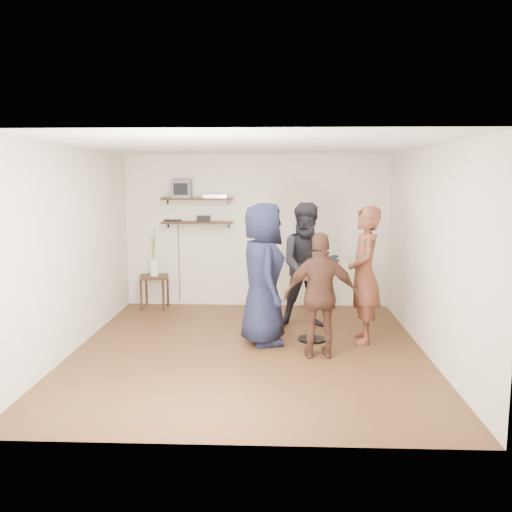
# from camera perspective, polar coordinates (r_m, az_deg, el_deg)

# --- Properties ---
(room) EXTENTS (4.58, 5.08, 2.68)m
(room) POSITION_cam_1_polar(r_m,az_deg,el_deg) (6.81, -0.78, 0.56)
(room) COLOR #442615
(room) RESTS_ON ground
(shelf_upper) EXTENTS (1.20, 0.25, 0.04)m
(shelf_upper) POSITION_cam_1_polar(r_m,az_deg,el_deg) (9.22, -6.23, 6.00)
(shelf_upper) COLOR black
(shelf_upper) RESTS_ON room
(shelf_lower) EXTENTS (1.20, 0.25, 0.04)m
(shelf_lower) POSITION_cam_1_polar(r_m,az_deg,el_deg) (9.25, -6.19, 3.52)
(shelf_lower) COLOR black
(shelf_lower) RESTS_ON room
(crt_monitor) EXTENTS (0.32, 0.30, 0.30)m
(crt_monitor) POSITION_cam_1_polar(r_m,az_deg,el_deg) (9.26, -7.79, 7.02)
(crt_monitor) COLOR #59595B
(crt_monitor) RESTS_ON shelf_upper
(dvd_deck) EXTENTS (0.40, 0.24, 0.06)m
(dvd_deck) POSITION_cam_1_polar(r_m,az_deg,el_deg) (9.18, -4.32, 6.31)
(dvd_deck) COLOR silver
(dvd_deck) RESTS_ON shelf_upper
(radio) EXTENTS (0.22, 0.10, 0.10)m
(radio) POSITION_cam_1_polar(r_m,az_deg,el_deg) (9.23, -5.54, 3.94)
(radio) COLOR black
(radio) RESTS_ON shelf_lower
(power_strip) EXTENTS (0.30, 0.05, 0.03)m
(power_strip) POSITION_cam_1_polar(r_m,az_deg,el_deg) (9.37, -8.75, 3.73)
(power_strip) COLOR black
(power_strip) RESTS_ON shelf_lower
(side_table) EXTENTS (0.56, 0.56, 0.56)m
(side_table) POSITION_cam_1_polar(r_m,az_deg,el_deg) (9.35, -10.64, -2.61)
(side_table) COLOR black
(side_table) RESTS_ON room
(vase_lilies) EXTENTS (0.19, 0.19, 0.94)m
(vase_lilies) POSITION_cam_1_polar(r_m,az_deg,el_deg) (9.28, -10.71, -0.25)
(vase_lilies) COLOR white
(vase_lilies) RESTS_ON side_table
(drinks_table) EXTENTS (0.50, 0.50, 0.91)m
(drinks_table) POSITION_cam_1_polar(r_m,az_deg,el_deg) (7.41, 5.97, -4.46)
(drinks_table) COLOR black
(drinks_table) RESTS_ON room
(wine_glass_fl) EXTENTS (0.07, 0.07, 0.20)m
(wine_glass_fl) POSITION_cam_1_polar(r_m,az_deg,el_deg) (7.29, 5.52, -0.97)
(wine_glass_fl) COLOR silver
(wine_glass_fl) RESTS_ON drinks_table
(wine_glass_fr) EXTENTS (0.07, 0.07, 0.21)m
(wine_glass_fr) POSITION_cam_1_polar(r_m,az_deg,el_deg) (7.30, 6.62, -0.89)
(wine_glass_fr) COLOR silver
(wine_glass_fr) RESTS_ON drinks_table
(wine_glass_bl) EXTENTS (0.07, 0.07, 0.20)m
(wine_glass_bl) POSITION_cam_1_polar(r_m,az_deg,el_deg) (7.39, 5.69, -0.81)
(wine_glass_bl) COLOR silver
(wine_glass_bl) RESTS_ON drinks_table
(wine_glass_br) EXTENTS (0.07, 0.07, 0.21)m
(wine_glass_br) POSITION_cam_1_polar(r_m,az_deg,el_deg) (7.33, 6.23, -0.89)
(wine_glass_br) COLOR silver
(wine_glass_br) RESTS_ON drinks_table
(person_plaid) EXTENTS (0.46, 0.68, 1.84)m
(person_plaid) POSITION_cam_1_polar(r_m,az_deg,el_deg) (7.40, 11.34, -1.96)
(person_plaid) COLOR #B7152C
(person_plaid) RESTS_ON room
(person_dark) EXTENTS (0.92, 0.73, 1.85)m
(person_dark) POSITION_cam_1_polar(r_m,az_deg,el_deg) (8.01, 5.55, -1.01)
(person_dark) COLOR black
(person_dark) RESTS_ON room
(person_navy) EXTENTS (0.79, 1.03, 1.89)m
(person_navy) POSITION_cam_1_polar(r_m,az_deg,el_deg) (7.18, 0.73, -1.90)
(person_navy) COLOR black
(person_navy) RESTS_ON room
(person_brown) EXTENTS (0.94, 0.45, 1.56)m
(person_brown) POSITION_cam_1_polar(r_m,az_deg,el_deg) (6.70, 6.84, -4.16)
(person_brown) COLOR #492A1F
(person_brown) RESTS_ON room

